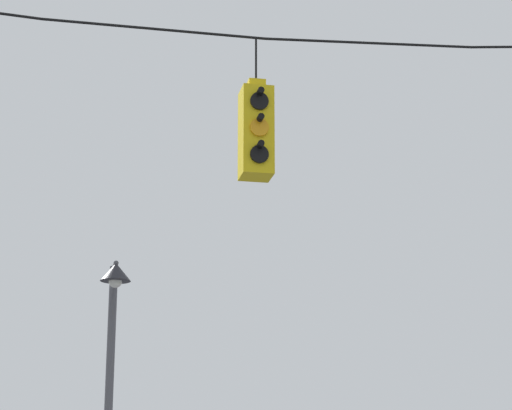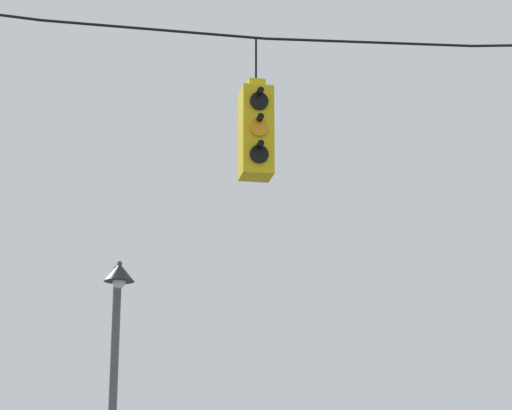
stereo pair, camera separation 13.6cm
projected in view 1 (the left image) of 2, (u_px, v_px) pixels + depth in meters
The scene contains 3 objects.
span_wire at pixel (157, 9), 10.99m from camera, with size 17.23×0.03×0.77m.
traffic_light_near_right_pole at pixel (256, 131), 10.83m from camera, with size 0.34×0.58×1.63m.
street_lamp at pixel (111, 366), 14.00m from camera, with size 0.43×0.76×5.05m.
Camera 1 is at (-0.90, -10.37, 1.91)m, focal length 70.00 mm.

